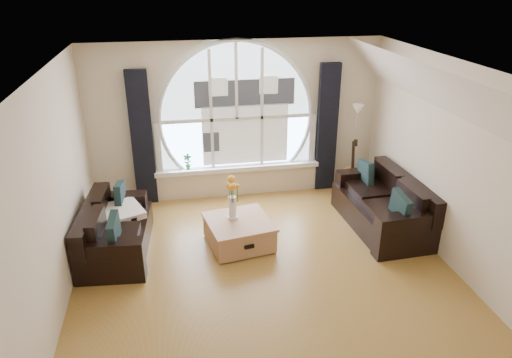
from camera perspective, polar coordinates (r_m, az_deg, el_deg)
name	(u,v)px	position (r m, az deg, el deg)	size (l,w,h in m)	color
ground	(269,279)	(6.39, 1.51, -11.91)	(5.00, 5.50, 0.01)	brown
ceiling	(271,73)	(5.29, 1.83, 12.59)	(5.00, 5.50, 0.01)	silver
wall_back	(236,120)	(8.25, -2.37, 7.02)	(5.00, 0.01, 2.70)	beige
wall_front	(354,352)	(3.50, 11.67, -19.57)	(5.00, 0.01, 2.70)	beige
wall_left	(50,203)	(5.77, -23.46, -2.65)	(0.01, 5.50, 2.70)	beige
wall_right	(460,171)	(6.66, 23.19, 0.88)	(0.01, 5.50, 2.70)	beige
attic_slope	(451,95)	(6.21, 22.32, 9.22)	(0.92, 5.50, 0.72)	silver
arched_window	(236,105)	(8.14, -2.37, 8.81)	(2.60, 0.06, 2.15)	silver
window_sill	(238,168)	(8.43, -2.17, 1.35)	(2.90, 0.22, 0.08)	white
window_frame	(237,106)	(8.11, -2.34, 8.76)	(2.76, 0.08, 2.15)	white
neighbor_house	(245,112)	(8.18, -1.29, 8.00)	(1.70, 0.02, 1.50)	silver
curtain_left	(142,139)	(8.13, -13.48, 4.65)	(0.35, 0.12, 2.30)	black
curtain_right	(327,128)	(8.56, 8.49, 6.00)	(0.35, 0.12, 2.30)	black
sofa_left	(115,226)	(7.04, -16.45, -5.46)	(0.83, 1.67, 0.74)	black
sofa_right	(383,204)	(7.64, 14.91, -2.89)	(0.93, 1.85, 0.82)	black
coffee_chest	(239,232)	(7.00, -2.04, -6.30)	(0.90, 0.90, 0.44)	#A36E49
throw_blanket	(122,212)	(7.21, -15.77, -3.77)	(0.55, 0.55, 0.10)	silver
vase_flowers	(232,194)	(6.80, -2.87, -1.82)	(0.24, 0.24, 0.70)	white
floor_lamp	(354,149)	(8.67, 11.68, 3.56)	(0.24, 0.24, 1.60)	#B2B2B2
guitar	(351,166)	(8.63, 11.31, 1.56)	(0.36, 0.24, 1.06)	brown
potted_plant	(188,162)	(8.30, -8.19, 2.06)	(0.15, 0.10, 0.28)	#1E6023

